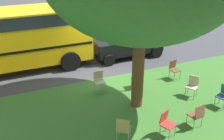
{
  "coord_description": "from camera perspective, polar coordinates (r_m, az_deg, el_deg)",
  "views": [
    {
      "loc": [
        4.03,
        10.5,
        5.59
      ],
      "look_at": [
        0.18,
        1.47,
        0.98
      ],
      "focal_mm": 42.75,
      "sensor_mm": 36.0,
      "label": 1
    }
  ],
  "objects": [
    {
      "name": "chair_1",
      "position": [
        8.75,
        11.58,
        -10.82
      ],
      "size": [
        0.54,
        0.55,
        0.88
      ],
      "color": "#B7332D",
      "rests_on": "ground"
    },
    {
      "name": "chair_4",
      "position": [
        11.32,
        5.54,
        -1.57
      ],
      "size": [
        0.44,
        0.45,
        0.88
      ],
      "color": "brown",
      "rests_on": "ground"
    },
    {
      "name": "chair_5",
      "position": [
        10.86,
        22.83,
        -4.83
      ],
      "size": [
        0.53,
        0.52,
        0.88
      ],
      "color": "#335184",
      "rests_on": "ground"
    },
    {
      "name": "chair_3",
      "position": [
        8.35,
        2.44,
        -12.24
      ],
      "size": [
        0.58,
        0.58,
        0.88
      ],
      "color": "olive",
      "rests_on": "ground"
    },
    {
      "name": "parked_car",
      "position": [
        14.59,
        3.33,
        6.11
      ],
      "size": [
        3.7,
        1.92,
        1.65
      ],
      "color": "black",
      "rests_on": "ground"
    },
    {
      "name": "ground",
      "position": [
        12.56,
        -1.87,
        -1.28
      ],
      "size": [
        80.0,
        80.0,
        0.0
      ],
      "primitive_type": "plane",
      "color": "#424247"
    },
    {
      "name": "chair_0",
      "position": [
        9.36,
        17.71,
        -8.98
      ],
      "size": [
        0.47,
        0.47,
        0.88
      ],
      "color": "brown",
      "rests_on": "ground"
    },
    {
      "name": "chair_2",
      "position": [
        11.18,
        16.85,
        -2.97
      ],
      "size": [
        0.58,
        0.57,
        0.88
      ],
      "color": "beige",
      "rests_on": "ground"
    },
    {
      "name": "chair_7",
      "position": [
        11.12,
        -2.77,
        -2.0
      ],
      "size": [
        0.43,
        0.43,
        0.88
      ],
      "color": "beige",
      "rests_on": "ground"
    },
    {
      "name": "grass_verge",
      "position": [
        10.03,
        4.89,
        -8.76
      ],
      "size": [
        48.0,
        6.0,
        0.01
      ],
      "primitive_type": "cube",
      "color": "#3D752D",
      "rests_on": "ground"
    },
    {
      "name": "chair_6",
      "position": [
        12.43,
        13.14,
        0.4
      ],
      "size": [
        0.48,
        0.49,
        0.88
      ],
      "color": "brown",
      "rests_on": "ground"
    }
  ]
}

